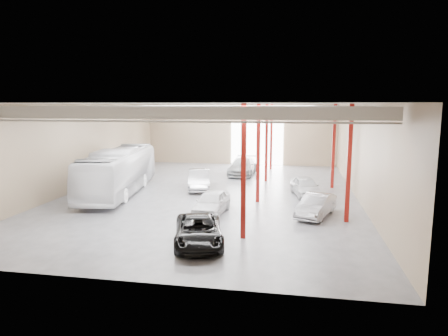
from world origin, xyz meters
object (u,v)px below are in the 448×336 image
(car_row_c, at_px, (243,166))
(car_right_far, at_px, (306,187))
(black_sedan, at_px, (199,231))
(car_right_near, at_px, (316,205))
(car_row_a, at_px, (212,202))
(car_row_b, at_px, (199,180))
(coach_bus, at_px, (119,171))

(car_row_c, height_order, car_right_far, car_row_c)
(black_sedan, height_order, car_right_near, same)
(car_row_a, relative_size, car_row_b, 0.90)
(car_row_a, bearing_deg, car_row_b, 113.39)
(coach_bus, bearing_deg, black_sedan, -57.19)
(black_sedan, xyz_separation_m, car_right_near, (6.03, 6.25, 0.00))
(car_row_b, distance_m, car_right_near, 11.27)
(car_right_near, bearing_deg, car_row_c, 134.61)
(car_row_b, bearing_deg, coach_bus, -170.09)
(coach_bus, bearing_deg, car_row_c, 41.69)
(car_right_near, bearing_deg, coach_bus, -175.44)
(car_row_a, relative_size, car_right_near, 1.03)
(black_sedan, distance_m, car_right_near, 8.68)
(coach_bus, xyz_separation_m, car_row_c, (8.47, 10.02, -0.92))
(coach_bus, relative_size, car_row_c, 2.19)
(black_sedan, xyz_separation_m, car_row_c, (-0.49, 20.35, 0.14))
(car_row_a, relative_size, car_right_far, 1.01)
(car_right_near, relative_size, car_right_far, 0.98)
(black_sedan, xyz_separation_m, car_right_far, (5.50, 11.84, 0.04))
(car_row_b, height_order, car_row_c, car_row_c)
(car_right_far, bearing_deg, car_right_near, -97.40)
(car_right_near, distance_m, car_right_far, 5.62)
(coach_bus, height_order, car_row_a, coach_bus)
(coach_bus, distance_m, car_right_near, 15.56)
(car_right_far, bearing_deg, car_row_a, -147.21)
(black_sedan, xyz_separation_m, car_row_b, (-3.11, 12.85, 0.10))
(car_right_near, bearing_deg, car_row_a, -155.24)
(car_row_a, height_order, car_row_c, car_row_c)
(black_sedan, bearing_deg, car_right_far, 50.40)
(black_sedan, distance_m, car_row_c, 20.35)
(car_row_c, xyz_separation_m, car_right_near, (6.51, -14.10, -0.13))
(car_right_near, bearing_deg, car_right_far, 115.19)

